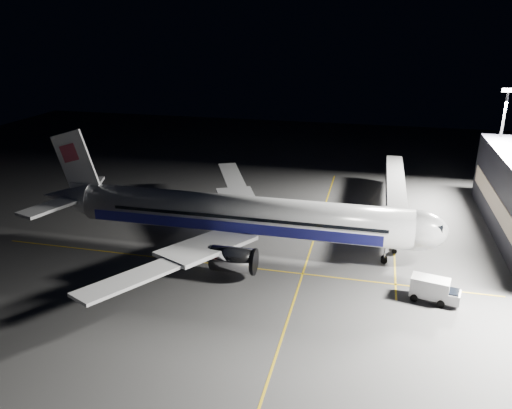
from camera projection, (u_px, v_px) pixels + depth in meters
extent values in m
plane|color=#4C4C4F|center=(242.00, 248.00, 74.18)|extent=(200.00, 200.00, 0.00)
cube|color=gold|center=(309.00, 255.00, 71.97)|extent=(0.25, 80.00, 0.01)
cube|color=gold|center=(231.00, 266.00, 68.71)|extent=(70.00, 0.25, 0.01)
cube|color=gold|center=(394.00, 235.00, 78.42)|extent=(0.25, 40.00, 0.01)
cylinder|color=silver|center=(242.00, 215.00, 72.35)|extent=(48.00, 5.60, 5.60)
ellipsoid|color=silver|center=(414.00, 230.00, 67.03)|extent=(8.96, 5.60, 5.60)
cube|color=black|center=(433.00, 225.00, 66.17)|extent=(2.20, 3.40, 0.90)
cone|color=silver|center=(67.00, 197.00, 78.56)|extent=(9.00, 5.49, 5.49)
cube|color=navy|center=(240.00, 213.00, 75.42)|extent=(42.24, 0.25, 1.50)
cube|color=navy|center=(230.00, 227.00, 70.35)|extent=(42.24, 0.25, 1.50)
cube|color=silver|center=(240.00, 205.00, 80.75)|extent=(11.36, 15.23, 1.53)
cube|color=silver|center=(208.00, 245.00, 66.16)|extent=(11.36, 15.23, 1.53)
cube|color=silver|center=(232.00, 176.00, 92.95)|extent=(8.57, 13.22, 1.31)
cube|color=silver|center=(129.00, 280.00, 55.58)|extent=(8.57, 13.22, 1.31)
cube|color=silver|center=(88.00, 186.00, 83.09)|extent=(6.20, 9.67, 0.45)
cube|color=silver|center=(50.00, 207.00, 73.61)|extent=(6.20, 9.67, 0.45)
cube|color=white|center=(76.00, 162.00, 76.01)|extent=(7.53, 0.40, 10.28)
cube|color=#BF4156|center=(70.00, 153.00, 75.70)|extent=(3.22, 0.55, 3.22)
cylinder|color=#B7B7BF|center=(264.00, 211.00, 81.24)|extent=(5.60, 3.40, 3.40)
cylinder|color=#B7B7BF|center=(233.00, 260.00, 64.83)|extent=(5.60, 3.40, 3.40)
cylinder|color=#9999A0|center=(384.00, 254.00, 69.21)|extent=(0.26, 0.26, 2.50)
cylinder|color=black|center=(384.00, 260.00, 69.48)|extent=(0.90, 0.70, 0.90)
cylinder|color=#9999A0|center=(231.00, 227.00, 78.34)|extent=(0.26, 0.26, 2.50)
cylinder|color=#9999A0|center=(214.00, 250.00, 70.50)|extent=(0.26, 0.26, 2.50)
cylinder|color=black|center=(231.00, 231.00, 78.58)|extent=(1.10, 1.60, 1.10)
cylinder|color=black|center=(214.00, 255.00, 70.74)|extent=(1.10, 1.60, 1.10)
cube|color=brown|center=(496.00, 205.00, 77.02)|extent=(0.15, 36.00, 3.00)
cube|color=#B2B2B7|center=(395.00, 188.00, 85.99)|extent=(3.00, 33.90, 2.80)
cube|color=#B2B2B7|center=(397.00, 222.00, 71.54)|extent=(3.60, 3.20, 3.40)
cylinder|color=#9999A0|center=(395.00, 241.00, 72.60)|extent=(0.70, 0.70, 3.10)
cylinder|color=black|center=(395.00, 251.00, 72.19)|extent=(0.70, 0.30, 0.70)
cylinder|color=black|center=(394.00, 246.00, 73.83)|extent=(0.70, 0.30, 0.70)
cylinder|color=#59595E|center=(499.00, 147.00, 91.02)|extent=(0.44, 0.44, 20.00)
cube|color=#59595E|center=(509.00, 90.00, 87.45)|extent=(2.40, 0.50, 0.80)
cube|color=white|center=(509.00, 90.00, 87.13)|extent=(2.20, 0.15, 0.60)
cube|color=silver|center=(430.00, 287.00, 59.77)|extent=(4.76, 3.06, 2.42)
cube|color=silver|center=(452.00, 297.00, 58.92)|extent=(2.15, 2.41, 1.32)
cube|color=black|center=(453.00, 293.00, 58.73)|extent=(1.68, 2.10, 0.55)
cylinder|color=black|center=(443.00, 295.00, 60.55)|extent=(0.92, 0.45, 0.88)
cylinder|color=black|center=(441.00, 304.00, 58.60)|extent=(0.92, 0.45, 0.88)
cylinder|color=black|center=(417.00, 289.00, 61.80)|extent=(0.92, 0.45, 0.88)
cylinder|color=black|center=(414.00, 298.00, 59.85)|extent=(0.92, 0.45, 0.88)
cube|color=black|center=(206.00, 207.00, 88.67)|extent=(2.40, 1.88, 0.97)
cube|color=black|center=(206.00, 203.00, 88.45)|extent=(1.10, 1.10, 0.53)
sphere|color=#FFF2CC|center=(203.00, 208.00, 88.00)|extent=(0.23, 0.23, 0.23)
sphere|color=#FFF2CC|center=(208.00, 208.00, 88.05)|extent=(0.23, 0.23, 0.23)
cylinder|color=black|center=(211.00, 207.00, 89.55)|extent=(0.56, 0.34, 0.53)
cylinder|color=black|center=(211.00, 210.00, 88.15)|extent=(0.56, 0.34, 0.53)
cylinder|color=black|center=(202.00, 207.00, 89.45)|extent=(0.56, 0.34, 0.53)
cylinder|color=black|center=(202.00, 210.00, 88.06)|extent=(0.56, 0.34, 0.53)
cone|color=#FF510A|center=(244.00, 218.00, 84.43)|extent=(0.46, 0.46, 0.69)
cone|color=#FF510A|center=(250.00, 213.00, 86.76)|extent=(0.44, 0.44, 0.66)
cone|color=#FF510A|center=(271.00, 213.00, 86.53)|extent=(0.40, 0.40, 0.60)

